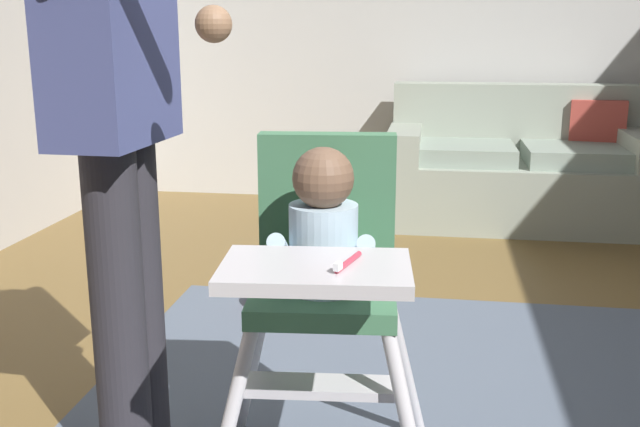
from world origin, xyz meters
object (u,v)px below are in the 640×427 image
Objects in this scene: couch at (517,170)px; toy_ball at (270,290)px; high_chair at (324,256)px; adult_standing at (119,126)px.

toy_ball is at bearing -34.34° from couch.
adult_standing reaches higher than high_chair.
couch is at bearing 55.66° from toy_ball.
adult_standing is (-1.33, -3.04, 0.63)m from couch.
high_chair is 5.44× the size of toy_ball.
toy_ball is (-0.43, 1.25, -0.56)m from high_chair.
high_chair is (-0.80, -3.05, 0.32)m from couch.
couch is at bearing 68.13° from adult_standing.
toy_ball is (-1.23, -1.80, -0.25)m from couch.
couch is 2.19m from toy_ball.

